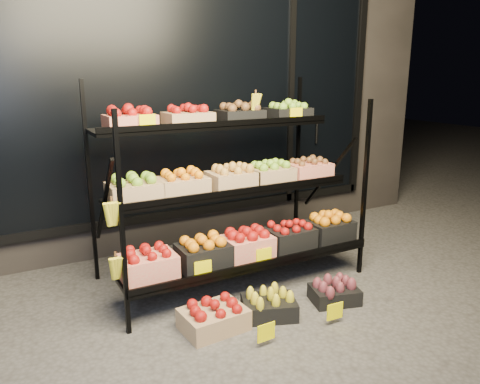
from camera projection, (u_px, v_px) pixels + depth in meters
ground at (271, 308)px, 3.48m from camera, size 24.00×24.00×0.00m
building at (151, 68)px, 5.25m from camera, size 6.00×2.08×3.50m
display_rack at (232, 189)px, 3.79m from camera, size 2.18×1.02×1.66m
tag_floor_a at (266, 338)px, 2.99m from camera, size 0.13×0.01×0.12m
tag_floor_b at (335, 316)px, 3.25m from camera, size 0.13×0.01×0.12m
floor_crate_left at (214, 316)px, 3.19m from camera, size 0.45×0.34×0.21m
floor_crate_midleft at (269, 304)px, 3.36m from camera, size 0.45×0.40×0.19m
floor_crate_right at (335, 291)px, 3.57m from camera, size 0.40×0.34×0.18m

